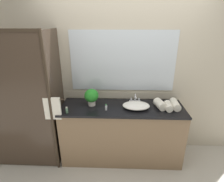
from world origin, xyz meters
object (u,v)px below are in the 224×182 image
sink_basin (136,105)px  rolled_towel_middle (168,106)px  rolled_towel_near_edge (175,104)px  faucet (135,99)px  amenity_bottle_shampoo (106,107)px  amenity_bottle_lotion (67,110)px  rolled_towel_far_edge (160,104)px  potted_plant (91,96)px

sink_basin → rolled_towel_middle: 0.45m
sink_basin → rolled_towel_near_edge: size_ratio=1.50×
faucet → amenity_bottle_shampoo: faucet is taller
amenity_bottle_lotion → rolled_towel_far_edge: 1.31m
sink_basin → potted_plant: bearing=174.4°
sink_basin → potted_plant: (-0.65, 0.06, 0.11)m
sink_basin → amenity_bottle_shampoo: 0.44m
faucet → amenity_bottle_shampoo: 0.51m
sink_basin → rolled_towel_middle: (0.45, -0.03, 0.01)m
amenity_bottle_shampoo → rolled_towel_near_edge: bearing=6.4°
potted_plant → rolled_towel_near_edge: 1.22m
rolled_towel_far_edge → faucet: bearing=151.1°
amenity_bottle_shampoo → rolled_towel_far_edge: 0.77m
amenity_bottle_shampoo → rolled_towel_far_edge: rolled_towel_far_edge is taller
faucet → rolled_towel_near_edge: faucet is taller
sink_basin → amenity_bottle_lotion: amenity_bottle_lotion is taller
amenity_bottle_shampoo → faucet: bearing=33.2°
sink_basin → rolled_towel_middle: bearing=-3.8°
potted_plant → sink_basin: bearing=-5.6°
amenity_bottle_lotion → rolled_towel_near_edge: size_ratio=0.35×
rolled_towel_near_edge → rolled_towel_far_edge: 0.22m
sink_basin → rolled_towel_near_edge: rolled_towel_near_edge is taller
amenity_bottle_shampoo → sink_basin: bearing=11.2°
rolled_towel_near_edge → sink_basin: bearing=-177.3°
faucet → rolled_towel_near_edge: 0.59m
rolled_towel_middle → rolled_towel_far_edge: rolled_towel_far_edge is taller
amenity_bottle_lotion → rolled_towel_near_edge: bearing=8.1°
sink_basin → rolled_towel_far_edge: (0.34, 0.01, 0.02)m
amenity_bottle_shampoo → rolled_towel_middle: rolled_towel_middle is taller
potted_plant → amenity_bottle_shampoo: bearing=-33.5°
rolled_towel_far_edge → rolled_towel_near_edge: bearing=4.8°
faucet → amenity_bottle_lotion: bearing=-158.1°
faucet → rolled_towel_middle: (0.45, -0.23, 0.00)m
sink_basin → amenity_bottle_lotion: (-0.96, -0.19, 0.00)m
potted_plant → amenity_bottle_lotion: size_ratio=2.80×
amenity_bottle_lotion → rolled_towel_middle: 1.42m
rolled_towel_far_edge → amenity_bottle_shampoo: bearing=-173.2°
rolled_towel_middle → amenity_bottle_lotion: bearing=-173.5°
faucet → rolled_towel_far_edge: 0.39m
amenity_bottle_shampoo → rolled_towel_middle: (0.88, 0.05, 0.01)m
potted_plant → rolled_towel_far_edge: (0.99, -0.06, -0.09)m
rolled_towel_middle → amenity_bottle_shampoo: bearing=-176.4°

